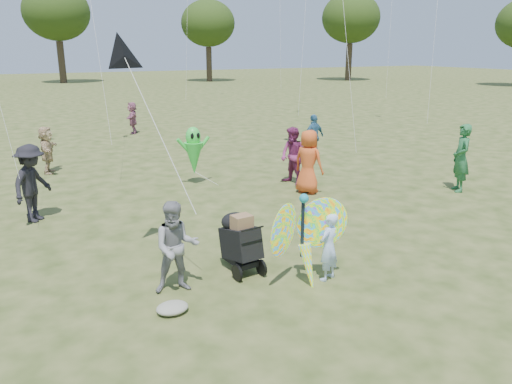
# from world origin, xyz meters

# --- Properties ---
(ground) EXTENTS (160.00, 160.00, 0.00)m
(ground) POSITION_xyz_m (0.00, 0.00, 0.00)
(ground) COLOR #51592B
(ground) RESTS_ON ground
(child_girl) EXTENTS (0.53, 0.45, 1.23)m
(child_girl) POSITION_xyz_m (0.14, -0.64, 0.62)
(child_girl) COLOR #B4CFFF
(child_girl) RESTS_ON ground
(adult_man) EXTENTS (0.87, 0.75, 1.57)m
(adult_man) POSITION_xyz_m (-2.36, 0.14, 0.79)
(adult_man) COLOR gray
(adult_man) RESTS_ON ground
(grey_bag) EXTENTS (0.50, 0.41, 0.16)m
(grey_bag) POSITION_xyz_m (-2.67, -0.52, 0.08)
(grey_bag) COLOR gray
(grey_bag) RESTS_ON ground
(crowd_a) EXTENTS (0.90, 1.04, 1.79)m
(crowd_a) POSITION_xyz_m (2.78, 4.17, 0.89)
(crowd_a) COLOR #D35221
(crowd_a) RESTS_ON ground
(crowd_b) EXTENTS (1.27, 1.35, 1.84)m
(crowd_b) POSITION_xyz_m (-4.24, 5.05, 0.92)
(crowd_b) COLOR black
(crowd_b) RESTS_ON ground
(crowd_c) EXTENTS (1.02, 0.62, 1.63)m
(crowd_c) POSITION_xyz_m (5.39, 7.88, 0.81)
(crowd_c) COLOR teal
(crowd_c) RESTS_ON ground
(crowd_d) EXTENTS (0.76, 1.48, 1.53)m
(crowd_d) POSITION_xyz_m (-3.52, 9.94, 0.76)
(crowd_d) COLOR tan
(crowd_d) RESTS_ON ground
(crowd_e) EXTENTS (0.81, 0.95, 1.71)m
(crowd_e) POSITION_xyz_m (2.88, 5.16, 0.86)
(crowd_e) COLOR #802A5E
(crowd_e) RESTS_ON ground
(crowd_f) EXTENTS (0.74, 0.84, 1.92)m
(crowd_f) POSITION_xyz_m (6.72, 2.39, 0.96)
(crowd_f) COLOR #256437
(crowd_f) RESTS_ON ground
(crowd_j) EXTENTS (0.86, 1.45, 1.49)m
(crowd_j) POSITION_xyz_m (0.79, 16.45, 0.75)
(crowd_j) COLOR #A25C78
(crowd_j) RESTS_ON ground
(jogging_stroller) EXTENTS (0.56, 1.08, 1.09)m
(jogging_stroller) POSITION_xyz_m (-1.08, 0.42, 0.61)
(jogging_stroller) COLOR black
(jogging_stroller) RESTS_ON ground
(butterfly_kite) EXTENTS (1.74, 0.75, 1.82)m
(butterfly_kite) POSITION_xyz_m (-0.33, -0.60, 0.83)
(butterfly_kite) COLOR #FF2D28
(butterfly_kite) RESTS_ON ground
(delta_kite_rig) EXTENTS (1.17, 1.66, 2.96)m
(delta_kite_rig) POSITION_xyz_m (-2.67, 1.57, 3.79)
(delta_kite_rig) COLOR black
(delta_kite_rig) RESTS_ON ground
(alien_kite) EXTENTS (1.12, 0.69, 1.74)m
(alien_kite) POSITION_xyz_m (0.23, 6.42, 0.97)
(alien_kite) COLOR green
(alien_kite) RESTS_ON ground
(tree_line) EXTENTS (91.78, 33.60, 10.79)m
(tree_line) POSITION_xyz_m (3.67, 44.99, 6.86)
(tree_line) COLOR #3A2D21
(tree_line) RESTS_ON ground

